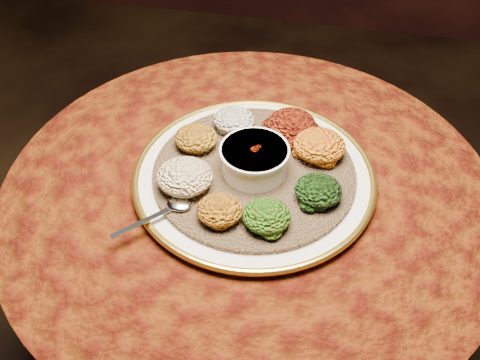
# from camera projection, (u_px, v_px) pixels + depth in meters

# --- Properties ---
(table) EXTENTS (0.96, 0.96, 0.73)m
(table) POSITION_uv_depth(u_px,v_px,m) (248.00, 242.00, 1.16)
(table) COLOR black
(table) RESTS_ON ground
(platter) EXTENTS (0.47, 0.47, 0.02)m
(platter) POSITION_uv_depth(u_px,v_px,m) (254.00, 176.00, 1.04)
(platter) COLOR silver
(platter) RESTS_ON table
(injera) EXTENTS (0.45, 0.45, 0.01)m
(injera) POSITION_uv_depth(u_px,v_px,m) (254.00, 172.00, 1.03)
(injera) COLOR brown
(injera) RESTS_ON platter
(stew_bowl) EXTENTS (0.13, 0.13, 0.05)m
(stew_bowl) POSITION_uv_depth(u_px,v_px,m) (254.00, 158.00, 1.00)
(stew_bowl) COLOR white
(stew_bowl) RESTS_ON injera
(spoon) EXTENTS (0.12, 0.12, 0.01)m
(spoon) POSITION_uv_depth(u_px,v_px,m) (174.00, 207.00, 0.95)
(spoon) COLOR silver
(spoon) RESTS_ON injera
(portion_ayib) EXTENTS (0.09, 0.08, 0.04)m
(portion_ayib) POSITION_uv_depth(u_px,v_px,m) (234.00, 120.00, 1.10)
(portion_ayib) COLOR beige
(portion_ayib) RESTS_ON injera
(portion_kitfo) EXTENTS (0.10, 0.09, 0.05)m
(portion_kitfo) POSITION_uv_depth(u_px,v_px,m) (291.00, 124.00, 1.09)
(portion_kitfo) COLOR black
(portion_kitfo) RESTS_ON injera
(portion_tikil) EXTENTS (0.10, 0.10, 0.05)m
(portion_tikil) POSITION_uv_depth(u_px,v_px,m) (319.00, 145.00, 1.04)
(portion_tikil) COLOR orange
(portion_tikil) RESTS_ON injera
(portion_gomen) EXTENTS (0.09, 0.08, 0.04)m
(portion_gomen) POSITION_uv_depth(u_px,v_px,m) (318.00, 190.00, 0.96)
(portion_gomen) COLOR black
(portion_gomen) RESTS_ON injera
(portion_mixveg) EXTENTS (0.08, 0.08, 0.04)m
(portion_mixveg) POSITION_uv_depth(u_px,v_px,m) (266.00, 216.00, 0.92)
(portion_mixveg) COLOR #963B09
(portion_mixveg) RESTS_ON injera
(portion_kik) EXTENTS (0.08, 0.08, 0.04)m
(portion_kik) POSITION_uv_depth(u_px,v_px,m) (220.00, 210.00, 0.93)
(portion_kik) COLOR #99590D
(portion_kik) RESTS_ON injera
(portion_timatim) EXTENTS (0.10, 0.10, 0.05)m
(portion_timatim) POSITION_uv_depth(u_px,v_px,m) (185.00, 177.00, 0.98)
(portion_timatim) COLOR maroon
(portion_timatim) RESTS_ON injera
(portion_shiro) EXTENTS (0.09, 0.08, 0.04)m
(portion_shiro) POSITION_uv_depth(u_px,v_px,m) (196.00, 138.00, 1.06)
(portion_shiro) COLOR #9E6E13
(portion_shiro) RESTS_ON injera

